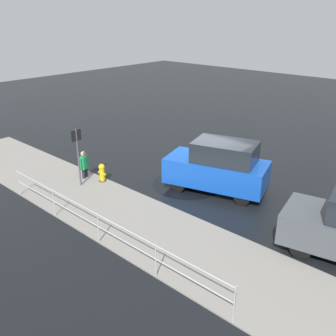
{
  "coord_description": "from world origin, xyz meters",
  "views": [
    {
      "loc": [
        -8.17,
        11.58,
        6.56
      ],
      "look_at": [
        0.88,
        1.52,
        0.9
      ],
      "focal_mm": 40.0,
      "sensor_mm": 36.0,
      "label": 1
    }
  ],
  "objects_px": {
    "moving_hatchback": "(218,167)",
    "fire_hydrant": "(102,173)",
    "pedestrian": "(84,163)",
    "sign_post": "(78,149)"
  },
  "relations": [
    {
      "from": "fire_hydrant",
      "to": "sign_post",
      "type": "xyz_separation_m",
      "value": [
        0.35,
        0.84,
        1.18
      ]
    },
    {
      "from": "pedestrian",
      "to": "sign_post",
      "type": "height_order",
      "value": "sign_post"
    },
    {
      "from": "sign_post",
      "to": "moving_hatchback",
      "type": "bearing_deg",
      "value": -142.73
    },
    {
      "from": "pedestrian",
      "to": "fire_hydrant",
      "type": "bearing_deg",
      "value": -162.53
    },
    {
      "from": "pedestrian",
      "to": "sign_post",
      "type": "xyz_separation_m",
      "value": [
        -0.48,
        0.57,
        0.9
      ]
    },
    {
      "from": "moving_hatchback",
      "to": "pedestrian",
      "type": "distance_m",
      "value": 5.62
    },
    {
      "from": "moving_hatchback",
      "to": "fire_hydrant",
      "type": "bearing_deg",
      "value": 31.81
    },
    {
      "from": "pedestrian",
      "to": "sign_post",
      "type": "relative_size",
      "value": 0.51
    },
    {
      "from": "moving_hatchback",
      "to": "pedestrian",
      "type": "xyz_separation_m",
      "value": [
        4.88,
        2.77,
        -0.34
      ]
    },
    {
      "from": "fire_hydrant",
      "to": "sign_post",
      "type": "relative_size",
      "value": 0.33
    }
  ]
}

